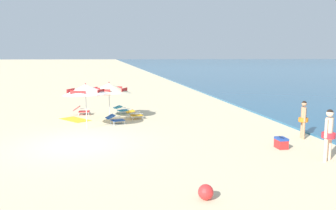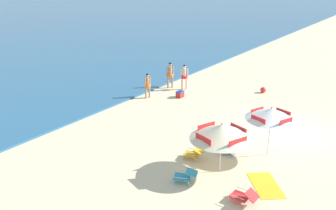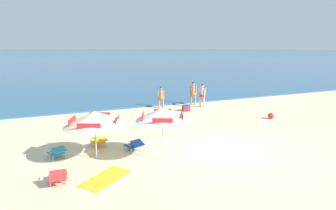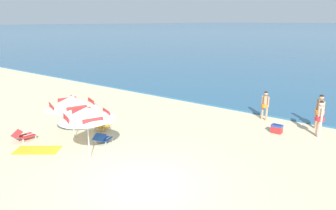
{
  "view_description": "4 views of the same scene",
  "coord_description": "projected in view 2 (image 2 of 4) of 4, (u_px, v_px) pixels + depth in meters",
  "views": [
    {
      "loc": [
        12.88,
        1.24,
        3.36
      ],
      "look_at": [
        -2.27,
        3.92,
        1.13
      ],
      "focal_mm": 35.77,
      "sensor_mm": 36.0,
      "label": 1
    },
    {
      "loc": [
        -16.94,
        -4.02,
        7.03
      ],
      "look_at": [
        -1.87,
        5.96,
        0.81
      ],
      "focal_mm": 39.02,
      "sensor_mm": 36.0,
      "label": 2
    },
    {
      "loc": [
        -6.93,
        -9.52,
        4.36
      ],
      "look_at": [
        -0.26,
        5.94,
        0.88
      ],
      "focal_mm": 29.95,
      "sensor_mm": 36.0,
      "label": 3
    },
    {
      "loc": [
        6.12,
        -6.81,
        5.18
      ],
      "look_at": [
        -2.86,
        4.98,
        1.15
      ],
      "focal_mm": 33.29,
      "sensor_mm": 36.0,
      "label": 4
    }
  ],
  "objects": [
    {
      "name": "ground_plane",
      "position": [
        291.0,
        132.0,
        17.74
      ],
      "size": [
        800.0,
        800.0,
        0.0
      ],
      "primitive_type": "plane",
      "color": "beige"
    },
    {
      "name": "beach_umbrella_striped_main",
      "position": [
        222.0,
        132.0,
        13.6
      ],
      "size": [
        2.9,
        2.88,
        2.01
      ],
      "color": "silver",
      "rests_on": "ground"
    },
    {
      "name": "beach_umbrella_striped_second",
      "position": [
        271.0,
        114.0,
        14.88
      ],
      "size": [
        2.99,
        2.98,
        2.15
      ],
      "color": "silver",
      "rests_on": "ground"
    },
    {
      "name": "lounge_chair_under_umbrella",
      "position": [
        244.0,
        196.0,
        12.05
      ],
      "size": [
        0.62,
        0.93,
        0.53
      ],
      "color": "red",
      "rests_on": "ground"
    },
    {
      "name": "lounge_chair_beside_umbrella",
      "position": [
        194.0,
        153.0,
        15.0
      ],
      "size": [
        0.69,
        0.94,
        0.49
      ],
      "color": "gold",
      "rests_on": "ground"
    },
    {
      "name": "lounge_chair_facing_sea",
      "position": [
        185.0,
        175.0,
        13.29
      ],
      "size": [
        0.81,
        0.99,
        0.5
      ],
      "color": "teal",
      "rests_on": "ground"
    },
    {
      "name": "lounge_chair_spare_folded",
      "position": [
        231.0,
        148.0,
        15.47
      ],
      "size": [
        0.78,
        1.0,
        0.51
      ],
      "color": "#1E4799",
      "rests_on": "ground"
    },
    {
      "name": "person_standing_near_shore",
      "position": [
        148.0,
        84.0,
        22.62
      ],
      "size": [
        0.45,
        0.38,
        1.57
      ],
      "color": "tan",
      "rests_on": "ground"
    },
    {
      "name": "person_standing_beside",
      "position": [
        184.0,
        75.0,
        24.39
      ],
      "size": [
        0.42,
        0.44,
        1.7
      ],
      "color": "beige",
      "rests_on": "ground"
    },
    {
      "name": "person_wading_in",
      "position": [
        170.0,
        73.0,
        24.73
      ],
      "size": [
        0.44,
        0.43,
        1.76
      ],
      "color": "tan",
      "rests_on": "ground"
    },
    {
      "name": "cooler_box",
      "position": [
        180.0,
        94.0,
        22.97
      ],
      "size": [
        0.5,
        0.36,
        0.43
      ],
      "color": "red",
      "rests_on": "ground"
    },
    {
      "name": "beach_ball",
      "position": [
        263.0,
        90.0,
        23.91
      ],
      "size": [
        0.37,
        0.37,
        0.37
      ],
      "primitive_type": "sphere",
      "color": "red",
      "rests_on": "ground"
    },
    {
      "name": "beach_towel",
      "position": [
        265.0,
        185.0,
        13.17
      ],
      "size": [
        1.97,
        1.82,
        0.01
      ],
      "primitive_type": "cube",
      "rotation": [
        0.0,
        0.0,
        5.37
      ],
      "color": "gold",
      "rests_on": "ground"
    }
  ]
}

